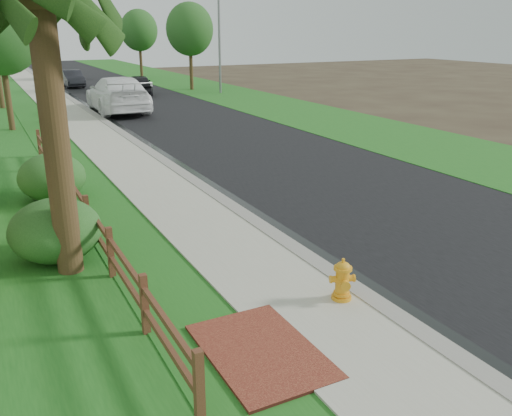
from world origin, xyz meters
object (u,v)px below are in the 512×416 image
white_suv (118,94)px  fire_hydrant (342,281)px  dark_car_mid (139,85)px  streetlight (217,25)px  ranch_fence (78,201)px

white_suv → fire_hydrant: bearing=87.4°
fire_hydrant → white_suv: (2.10, 25.41, 0.59)m
dark_car_mid → streetlight: bearing=176.4°
fire_hydrant → streetlight: 33.80m
dark_car_mid → streetlight: (5.71, -1.56, 4.18)m
white_suv → streetlight: streetlight is taller
white_suv → dark_car_mid: white_suv is taller
fire_hydrant → streetlight: streetlight is taller
ranch_fence → streetlight: 29.30m
ranch_fence → fire_hydrant: bearing=-62.1°
white_suv → streetlight: bearing=-143.9°
fire_hydrant → dark_car_mid: bearing=80.5°
fire_hydrant → streetlight: (11.23, 31.56, 4.48)m
ranch_fence → dark_car_mid: 28.01m
fire_hydrant → dark_car_mid: (5.52, 33.12, 0.30)m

